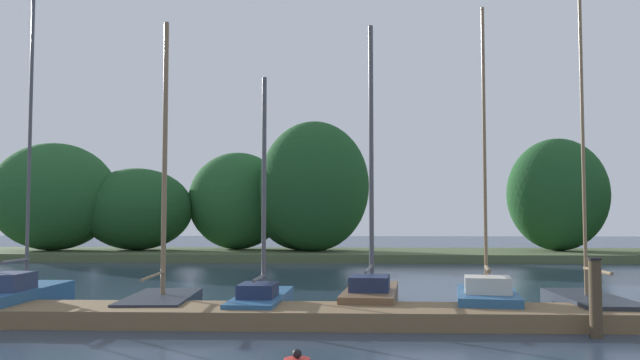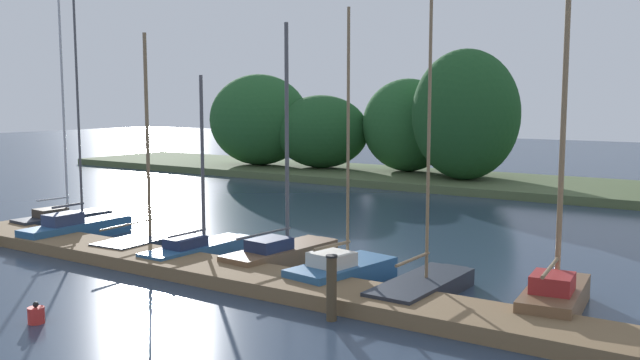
# 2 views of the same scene
# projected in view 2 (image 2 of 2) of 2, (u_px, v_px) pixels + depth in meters

# --- Properties ---
(dock_pier) EXTENTS (29.91, 1.80, 0.35)m
(dock_pier) POSITION_uv_depth(u_px,v_px,m) (358.00, 298.00, 15.65)
(dock_pier) COLOR brown
(dock_pier) RESTS_ON ground
(far_shore) EXTENTS (67.34, 8.00, 7.21)m
(far_shore) POSITION_uv_depth(u_px,v_px,m) (523.00, 136.00, 35.28)
(far_shore) COLOR #4C5B38
(far_shore) RESTS_ON ground
(sailboat_0) EXTENTS (1.33, 3.68, 8.24)m
(sailboat_0) POSITION_uv_depth(u_px,v_px,m) (64.00, 217.00, 25.21)
(sailboat_0) COLOR #232833
(sailboat_0) RESTS_ON ground
(sailboat_1) EXTENTS (1.06, 4.13, 8.14)m
(sailboat_1) POSITION_uv_depth(u_px,v_px,m) (78.00, 227.00, 23.02)
(sailboat_1) COLOR #285684
(sailboat_1) RESTS_ON ground
(sailboat_2) EXTENTS (1.58, 3.64, 6.63)m
(sailboat_2) POSITION_uv_depth(u_px,v_px,m) (148.00, 238.00, 21.54)
(sailboat_2) COLOR #232833
(sailboat_2) RESTS_ON ground
(sailboat_3) EXTENTS (1.11, 3.98, 5.32)m
(sailboat_3) POSITION_uv_depth(u_px,v_px,m) (200.00, 248.00, 20.22)
(sailboat_3) COLOR #285684
(sailboat_3) RESTS_ON ground
(sailboat_4) EXTENTS (1.51, 4.11, 6.73)m
(sailboat_4) POSITION_uv_depth(u_px,v_px,m) (283.00, 250.00, 19.54)
(sailboat_4) COLOR brown
(sailboat_4) RESTS_ON ground
(sailboat_5) EXTENTS (1.71, 3.36, 6.88)m
(sailboat_5) POSITION_uv_depth(u_px,v_px,m) (344.00, 269.00, 17.52)
(sailboat_5) COLOR #285684
(sailboat_5) RESTS_ON ground
(sailboat_6) EXTENTS (1.28, 3.78, 7.67)m
(sailboat_6) POSITION_uv_depth(u_px,v_px,m) (424.00, 284.00, 16.37)
(sailboat_6) COLOR #232833
(sailboat_6) RESTS_ON ground
(sailboat_7) EXTENTS (1.44, 3.46, 8.03)m
(sailboat_7) POSITION_uv_depth(u_px,v_px,m) (556.00, 289.00, 15.15)
(sailboat_7) COLOR brown
(sailboat_7) RESTS_ON ground
(mooring_piling_1) EXTENTS (0.25, 0.25, 1.41)m
(mooring_piling_1) POSITION_uv_depth(u_px,v_px,m) (332.00, 288.00, 14.52)
(mooring_piling_1) COLOR #4C3D28
(mooring_piling_1) RESTS_ON ground
(channel_buoy_1) EXTENTS (0.34, 0.34, 0.46)m
(channel_buoy_1) POSITION_uv_depth(u_px,v_px,m) (36.00, 315.00, 14.41)
(channel_buoy_1) COLOR red
(channel_buoy_1) RESTS_ON ground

